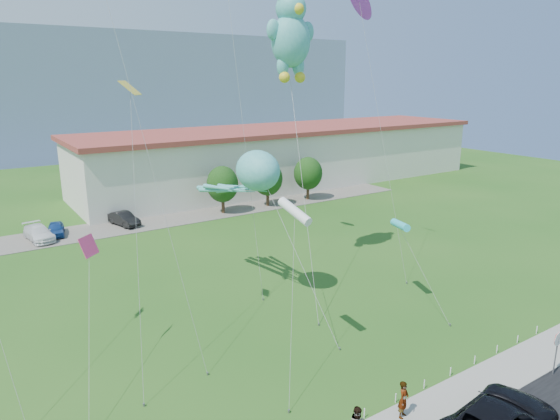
# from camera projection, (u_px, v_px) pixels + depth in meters

# --- Properties ---
(ground) EXTENTS (160.00, 160.00, 0.00)m
(ground) POSITION_uv_depth(u_px,v_px,m) (361.00, 396.00, 24.22)
(ground) COLOR #215217
(ground) RESTS_ON ground
(parking_strip) EXTENTS (70.00, 6.00, 0.06)m
(parking_strip) POSITION_uv_depth(u_px,v_px,m) (134.00, 225.00, 52.43)
(parking_strip) COLOR #59544C
(parking_strip) RESTS_ON ground
(hill_ridge) EXTENTS (160.00, 50.00, 25.00)m
(hill_ridge) POSITION_uv_depth(u_px,v_px,m) (17.00, 89.00, 117.76)
(hill_ridge) COLOR gray
(hill_ridge) RESTS_ON ground
(warehouse) EXTENTS (61.00, 15.00, 8.20)m
(warehouse) POSITION_uv_depth(u_px,v_px,m) (289.00, 155.00, 72.51)
(warehouse) COLOR beige
(warehouse) RESTS_ON ground
(stop_sign) EXTENTS (0.80, 0.07, 2.50)m
(stop_sign) POSITION_uv_depth(u_px,v_px,m) (558.00, 343.00, 25.42)
(stop_sign) COLOR slate
(stop_sign) RESTS_ON ground
(rope_fence) EXTENTS (26.05, 0.05, 0.50)m
(rope_fence) POSITION_uv_depth(u_px,v_px,m) (380.00, 405.00, 23.11)
(rope_fence) COLOR white
(rope_fence) RESTS_ON ground
(tree_near) EXTENTS (3.60, 3.60, 5.47)m
(tree_near) POSITION_uv_depth(u_px,v_px,m) (222.00, 184.00, 56.10)
(tree_near) COLOR #3F2B19
(tree_near) RESTS_ON ground
(tree_mid) EXTENTS (3.60, 3.60, 5.47)m
(tree_mid) POSITION_uv_depth(u_px,v_px,m) (268.00, 179.00, 59.30)
(tree_mid) COLOR #3F2B19
(tree_mid) RESTS_ON ground
(tree_far) EXTENTS (3.60, 3.60, 5.47)m
(tree_far) POSITION_uv_depth(u_px,v_px,m) (308.00, 173.00, 62.50)
(tree_far) COLOR #3F2B19
(tree_far) RESTS_ON ground
(pedestrian_left) EXTENTS (0.76, 0.64, 1.77)m
(pedestrian_left) POSITION_uv_depth(u_px,v_px,m) (404.00, 399.00, 22.37)
(pedestrian_left) COLOR gray
(pedestrian_left) RESTS_ON sidewalk
(parked_car_white) EXTENTS (2.56, 5.01, 1.39)m
(parked_car_white) POSITION_uv_depth(u_px,v_px,m) (39.00, 233.00, 47.20)
(parked_car_white) COLOR white
(parked_car_white) RESTS_ON parking_strip
(parked_car_blue) EXTENTS (2.16, 3.92, 1.26)m
(parked_car_blue) POSITION_uv_depth(u_px,v_px,m) (56.00, 229.00, 48.70)
(parked_car_blue) COLOR navy
(parked_car_blue) RESTS_ON parking_strip
(parked_car_black) EXTENTS (2.55, 4.50, 1.40)m
(parked_car_black) POSITION_uv_depth(u_px,v_px,m) (124.00, 219.00, 51.99)
(parked_car_black) COLOR black
(parked_car_black) RESTS_ON parking_strip
(octopus_kite) EXTENTS (2.59, 13.76, 10.57)m
(octopus_kite) POSITION_uv_depth(u_px,v_px,m) (249.00, 178.00, 32.68)
(octopus_kite) COLOR teal
(octopus_kite) RESTS_ON ground
(teddy_bear_kite) EXTENTS (5.64, 9.75, 20.95)m
(teddy_bear_kite) POSITION_uv_depth(u_px,v_px,m) (291.00, 34.00, 35.21)
(teddy_bear_kite) COLOR teal
(teddy_bear_kite) RESTS_ON ground
(small_kite_yellow) EXTENTS (2.96, 6.52, 14.89)m
(small_kite_yellow) POSITION_uv_depth(u_px,v_px,m) (132.00, 126.00, 25.36)
(small_kite_yellow) COLOR gold
(small_kite_yellow) RESTS_ON ground
(small_kite_cyan) EXTENTS (0.63, 5.48, 6.00)m
(small_kite_cyan) POSITION_uv_depth(u_px,v_px,m) (400.00, 226.00, 32.88)
(small_kite_cyan) COLOR #2DBECB
(small_kite_cyan) RESTS_ON ground
(small_kite_white) EXTENTS (3.29, 5.06, 8.75)m
(small_kite_white) POSITION_uv_depth(u_px,v_px,m) (295.00, 213.00, 25.57)
(small_kite_white) COLOR white
(small_kite_white) RESTS_ON ground
(small_kite_pink) EXTENTS (2.87, 7.42, 6.95)m
(small_kite_pink) POSITION_uv_depth(u_px,v_px,m) (89.00, 262.00, 25.35)
(small_kite_pink) COLOR #F23571
(small_kite_pink) RESTS_ON ground
(small_kite_purple) EXTENTS (1.80, 6.39, 21.16)m
(small_kite_purple) POSITION_uv_depth(u_px,v_px,m) (361.00, 8.00, 36.41)
(small_kite_purple) COLOR #C338E0
(small_kite_purple) RESTS_ON ground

